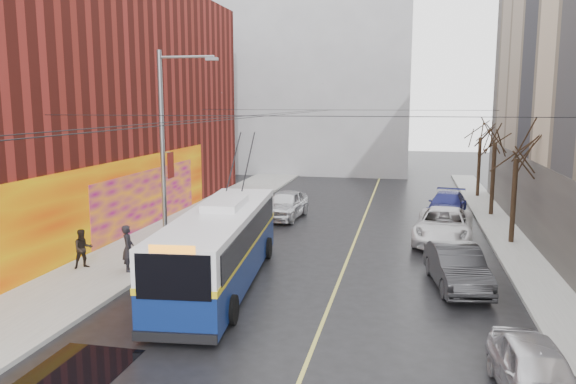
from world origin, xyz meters
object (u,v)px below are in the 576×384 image
at_px(tree_near, 517,142).
at_px(parked_car_b, 457,267).
at_px(parked_car_a, 536,373).
at_px(pedestrian_a, 128,248).
at_px(pedestrian_b, 83,249).
at_px(tree_far, 481,127).
at_px(parked_car_c, 444,226).
at_px(tree_mid, 496,130).
at_px(parked_car_d, 447,205).
at_px(streetlight_pole, 166,150).
at_px(following_car, 285,204).
at_px(trolleybus, 221,245).

bearing_deg(tree_near, parked_car_b, -113.48).
bearing_deg(parked_car_a, tree_near, 77.97).
distance_m(pedestrian_a, pedestrian_b, 2.01).
relative_size(tree_near, tree_far, 0.97).
bearing_deg(tree_far, parked_car_c, -102.80).
relative_size(tree_near, parked_car_b, 1.35).
bearing_deg(pedestrian_a, parked_car_a, -139.37).
distance_m(parked_car_b, pedestrian_b, 14.80).
xyz_separation_m(tree_mid, parked_car_d, (-2.63, -0.70, -4.51)).
bearing_deg(parked_car_d, pedestrian_b, -127.16).
bearing_deg(pedestrian_b, tree_mid, -5.44).
distance_m(tree_mid, parked_car_b, 15.20).
distance_m(streetlight_pole, parked_car_c, 13.92).
xyz_separation_m(streetlight_pole, pedestrian_a, (-0.73, -2.30, -3.76)).
xyz_separation_m(parked_car_c, pedestrian_b, (-14.67, -8.22, 0.13)).
distance_m(tree_near, parked_car_d, 8.03).
height_order(tree_far, following_car, tree_far).
xyz_separation_m(tree_mid, following_car, (-12.11, -3.09, -4.42)).
xyz_separation_m(parked_car_b, pedestrian_a, (-12.75, -1.11, 0.31)).
bearing_deg(parked_car_d, parked_car_a, -79.26).
xyz_separation_m(parked_car_a, pedestrian_a, (-13.87, 6.95, 0.39)).
relative_size(streetlight_pole, parked_car_a, 2.20).
height_order(parked_car_d, pedestrian_a, pedestrian_a).
height_order(parked_car_b, pedestrian_a, pedestrian_a).
bearing_deg(parked_car_c, pedestrian_a, -140.84).
distance_m(parked_car_d, pedestrian_b, 21.11).
relative_size(tree_near, parked_car_a, 1.56).
relative_size(tree_near, pedestrian_b, 3.97).
distance_m(tree_mid, parked_car_d, 5.27).
bearing_deg(parked_car_b, parked_car_a, -90.89).
bearing_deg(parked_car_c, trolleybus, -128.87).
bearing_deg(tree_far, trolleybus, -117.55).
relative_size(tree_far, following_car, 1.34).
bearing_deg(tree_far, streetlight_pole, -127.12).
bearing_deg(parked_car_b, tree_far, 72.82).
bearing_deg(parked_car_a, pedestrian_a, 148.82).
height_order(parked_car_a, pedestrian_a, pedestrian_a).
bearing_deg(parked_car_c, parked_car_b, -83.15).
xyz_separation_m(parked_car_a, following_car, (-10.11, 19.16, 0.14)).
bearing_deg(tree_far, tree_near, -90.00).
height_order(tree_mid, tree_far, tree_mid).
distance_m(parked_car_b, parked_car_c, 7.10).
distance_m(tree_near, parked_car_a, 15.96).
bearing_deg(following_car, tree_far, 44.37).
xyz_separation_m(tree_far, parked_car_a, (-2.00, -29.25, -4.45)).
distance_m(tree_near, parked_car_c, 5.24).
height_order(parked_car_a, following_car, following_car).
height_order(parked_car_c, pedestrian_a, pedestrian_a).
bearing_deg(streetlight_pole, tree_near, 21.62).
bearing_deg(tree_mid, parked_car_d, -165.13).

